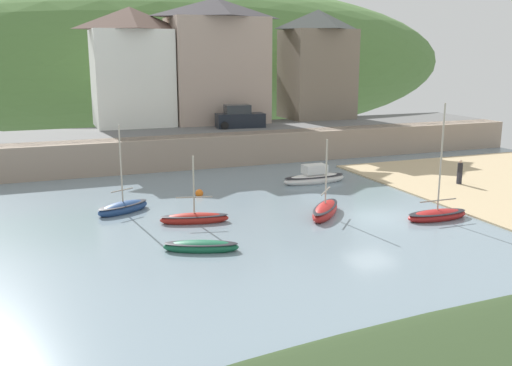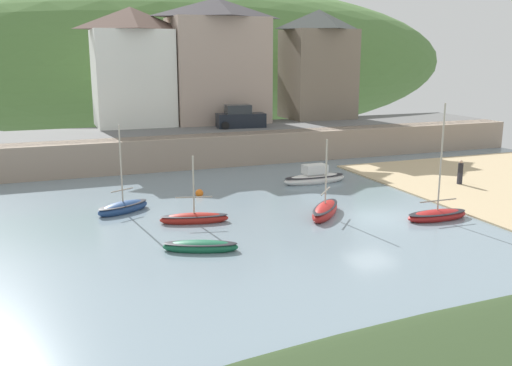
% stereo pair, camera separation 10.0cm
% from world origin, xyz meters
% --- Properties ---
extents(quay_seawall, '(48.00, 9.40, 2.40)m').
position_xyz_m(quay_seawall, '(0.00, 17.50, 1.36)').
color(quay_seawall, gray).
rests_on(quay_seawall, ground).
extents(hillside_backdrop, '(80.00, 44.00, 21.23)m').
position_xyz_m(hillside_backdrop, '(3.51, 55.20, 7.43)').
color(hillside_backdrop, '#4D7539').
rests_on(hillside_backdrop, ground).
extents(waterfront_building_left, '(6.89, 5.40, 10.04)m').
position_xyz_m(waterfront_building_left, '(-8.44, 25.20, 7.50)').
color(waterfront_building_left, white).
rests_on(waterfront_building_left, ground).
extents(waterfront_building_centre, '(8.77, 6.03, 11.02)m').
position_xyz_m(waterfront_building_centre, '(-0.79, 25.20, 7.97)').
color(waterfront_building_centre, tan).
rests_on(waterfront_building_centre, ground).
extents(waterfront_building_right, '(6.50, 5.68, 10.27)m').
position_xyz_m(waterfront_building_right, '(9.37, 25.20, 7.62)').
color(waterfront_building_right, '#776A59').
rests_on(waterfront_building_right, ground).
extents(fishing_boat_green, '(4.62, 1.51, 1.44)m').
position_xyz_m(fishing_boat_green, '(0.88, 8.61, 0.35)').
color(fishing_boat_green, white).
rests_on(fishing_boat_green, ground).
extents(sailboat_far_left, '(3.49, 2.13, 0.62)m').
position_xyz_m(sailboat_far_left, '(-10.05, -1.87, 0.20)').
color(sailboat_far_left, '#175E3E').
rests_on(sailboat_far_left, ground).
extents(sailboat_white_hull, '(3.68, 1.70, 3.67)m').
position_xyz_m(sailboat_white_hull, '(-9.18, 2.45, 0.23)').
color(sailboat_white_hull, '#A32019').
rests_on(sailboat_white_hull, ground).
extents(sailboat_nearest_shore, '(3.32, 3.60, 4.36)m').
position_xyz_m(sailboat_nearest_shore, '(-2.21, 1.19, 0.29)').
color(sailboat_nearest_shore, '#A51F1D').
rests_on(sailboat_nearest_shore, ground).
extents(dinghy_open_wooden, '(3.60, 1.26, 6.28)m').
position_xyz_m(dinghy_open_wooden, '(3.00, -1.57, 0.25)').
color(dinghy_open_wooden, '#A31C1C').
rests_on(dinghy_open_wooden, ground).
extents(motorboat_with_cabin, '(3.37, 2.54, 5.01)m').
position_xyz_m(motorboat_with_cabin, '(-12.35, 5.83, 0.27)').
color(motorboat_with_cabin, navy).
rests_on(motorboat_with_cabin, ground).
extents(parked_car_near_slipway, '(4.25, 2.11, 1.95)m').
position_xyz_m(parked_car_near_slipway, '(-0.23, 20.70, 3.20)').
color(parked_car_near_slipway, black).
rests_on(parked_car_near_slipway, ground).
extents(person_on_slipway, '(0.34, 0.34, 1.62)m').
position_xyz_m(person_on_slipway, '(9.54, 4.44, 0.98)').
color(person_on_slipway, '#282833').
rests_on(person_on_slipway, ground).
extents(mooring_buoy, '(0.49, 0.49, 0.49)m').
position_xyz_m(mooring_buoy, '(-7.40, 7.95, 0.15)').
color(mooring_buoy, orange).
rests_on(mooring_buoy, ground).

